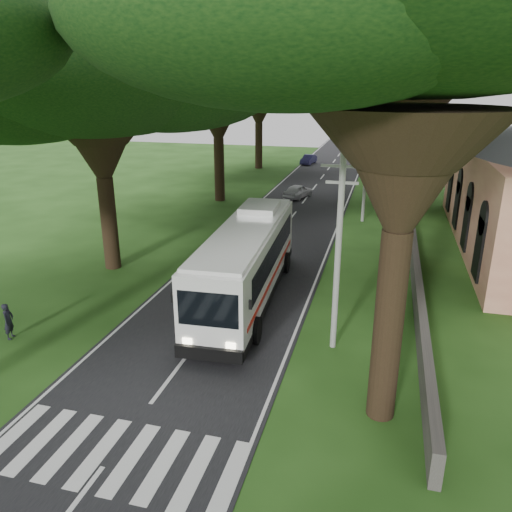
{
  "coord_description": "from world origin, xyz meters",
  "views": [
    {
      "loc": [
        7.07,
        -12.31,
        10.34
      ],
      "look_at": [
        1.18,
        9.98,
        2.2
      ],
      "focal_mm": 35.0,
      "sensor_mm": 36.0,
      "label": 1
    }
  ],
  "objects_px": {
    "coach_bus": "(247,260)",
    "pole_near": "(338,250)",
    "pole_mid": "(366,167)",
    "distant_car_b": "(309,159)",
    "distant_car_c": "(360,149)",
    "pedestrian": "(9,321)",
    "distant_car_a": "(298,191)",
    "pole_far": "(376,139)"
  },
  "relations": [
    {
      "from": "coach_bus",
      "to": "pole_near",
      "type": "bearing_deg",
      "value": -41.11
    },
    {
      "from": "pole_mid",
      "to": "distant_car_b",
      "type": "bearing_deg",
      "value": 107.7
    },
    {
      "from": "pole_near",
      "to": "coach_bus",
      "type": "bearing_deg",
      "value": 141.81
    },
    {
      "from": "distant_car_b",
      "to": "distant_car_c",
      "type": "height_order",
      "value": "distant_car_c"
    },
    {
      "from": "pedestrian",
      "to": "pole_near",
      "type": "bearing_deg",
      "value": -90.53
    },
    {
      "from": "distant_car_a",
      "to": "pedestrian",
      "type": "xyz_separation_m",
      "value": [
        -7.0,
        -29.42,
        0.13
      ]
    },
    {
      "from": "coach_bus",
      "to": "pedestrian",
      "type": "bearing_deg",
      "value": -145.97
    },
    {
      "from": "pole_near",
      "to": "pole_mid",
      "type": "height_order",
      "value": "same"
    },
    {
      "from": "coach_bus",
      "to": "distant_car_b",
      "type": "relative_size",
      "value": 3.62
    },
    {
      "from": "distant_car_a",
      "to": "pole_near",
      "type": "bearing_deg",
      "value": 120.31
    },
    {
      "from": "pole_near",
      "to": "pole_mid",
      "type": "distance_m",
      "value": 20.0
    },
    {
      "from": "pole_mid",
      "to": "coach_bus",
      "type": "bearing_deg",
      "value": -106.1
    },
    {
      "from": "pole_near",
      "to": "pole_mid",
      "type": "relative_size",
      "value": 1.0
    },
    {
      "from": "pole_near",
      "to": "distant_car_b",
      "type": "bearing_deg",
      "value": 100.33
    },
    {
      "from": "pole_near",
      "to": "pedestrian",
      "type": "bearing_deg",
      "value": -168.26
    },
    {
      "from": "pole_far",
      "to": "distant_car_c",
      "type": "bearing_deg",
      "value": 98.25
    },
    {
      "from": "pole_mid",
      "to": "pedestrian",
      "type": "bearing_deg",
      "value": -120.29
    },
    {
      "from": "distant_car_a",
      "to": "distant_car_b",
      "type": "height_order",
      "value": "distant_car_a"
    },
    {
      "from": "coach_bus",
      "to": "distant_car_a",
      "type": "xyz_separation_m",
      "value": [
        -1.6,
        22.96,
        -1.37
      ]
    },
    {
      "from": "pole_far",
      "to": "pedestrian",
      "type": "relative_size",
      "value": 5.05
    },
    {
      "from": "pole_mid",
      "to": "distant_car_a",
      "type": "relative_size",
      "value": 2.16
    },
    {
      "from": "pole_far",
      "to": "pole_mid",
      "type": "bearing_deg",
      "value": -90.0
    },
    {
      "from": "pole_near",
      "to": "distant_car_c",
      "type": "xyz_separation_m",
      "value": [
        -2.59,
        57.85,
        -3.49
      ]
    },
    {
      "from": "distant_car_c",
      "to": "pedestrian",
      "type": "bearing_deg",
      "value": 96.11
    },
    {
      "from": "distant_car_b",
      "to": "distant_car_c",
      "type": "distance_m",
      "value": 12.68
    },
    {
      "from": "pole_near",
      "to": "distant_car_c",
      "type": "height_order",
      "value": "pole_near"
    },
    {
      "from": "distant_car_b",
      "to": "pedestrian",
      "type": "xyz_separation_m",
      "value": [
        -4.8,
        -49.4,
        0.17
      ]
    },
    {
      "from": "pole_near",
      "to": "coach_bus",
      "type": "xyz_separation_m",
      "value": [
        -4.7,
        3.7,
        -2.15
      ]
    },
    {
      "from": "pole_mid",
      "to": "pole_far",
      "type": "height_order",
      "value": "same"
    },
    {
      "from": "distant_car_a",
      "to": "distant_car_c",
      "type": "height_order",
      "value": "distant_car_c"
    },
    {
      "from": "coach_bus",
      "to": "distant_car_c",
      "type": "distance_m",
      "value": 54.21
    },
    {
      "from": "pedestrian",
      "to": "distant_car_b",
      "type": "bearing_deg",
      "value": -17.82
    },
    {
      "from": "coach_bus",
      "to": "pedestrian",
      "type": "relative_size",
      "value": 8.16
    },
    {
      "from": "pole_far",
      "to": "coach_bus",
      "type": "distance_m",
      "value": 36.67
    },
    {
      "from": "pole_far",
      "to": "distant_car_b",
      "type": "relative_size",
      "value": 2.24
    },
    {
      "from": "distant_car_b",
      "to": "coach_bus",
      "type": "bearing_deg",
      "value": -76.03
    },
    {
      "from": "pedestrian",
      "to": "pole_mid",
      "type": "bearing_deg",
      "value": -42.56
    },
    {
      "from": "coach_bus",
      "to": "distant_car_a",
      "type": "height_order",
      "value": "coach_bus"
    },
    {
      "from": "pole_far",
      "to": "coach_bus",
      "type": "xyz_separation_m",
      "value": [
        -4.7,
        -36.3,
        -2.15
      ]
    },
    {
      "from": "pole_mid",
      "to": "distant_car_c",
      "type": "distance_m",
      "value": 38.1
    },
    {
      "from": "pole_far",
      "to": "distant_car_a",
      "type": "distance_m",
      "value": 15.17
    },
    {
      "from": "distant_car_a",
      "to": "distant_car_c",
      "type": "xyz_separation_m",
      "value": [
        3.71,
        31.19,
        0.03
      ]
    }
  ]
}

